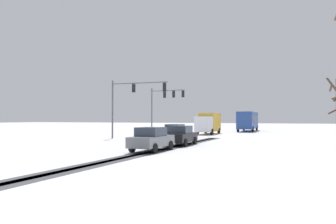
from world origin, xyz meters
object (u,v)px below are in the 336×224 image
(traffic_signal_near_left, at_px, (131,96))
(car_grey_third, at_px, (152,139))
(traffic_signal_far_left, at_px, (165,100))
(car_black_second, at_px, (181,135))
(bus_oncoming, at_px, (248,120))
(box_truck_delivery, at_px, (209,123))
(car_dark_green_lead, at_px, (175,132))

(traffic_signal_near_left, xyz_separation_m, car_grey_third, (7.86, -10.87, -3.85))
(traffic_signal_far_left, xyz_separation_m, car_grey_third, (8.12, -20.60, -3.94))
(car_black_second, height_order, bus_oncoming, bus_oncoming)
(traffic_signal_far_left, bearing_deg, box_truck_delivery, 37.80)
(car_dark_green_lead, relative_size, box_truck_delivery, 0.55)
(traffic_signal_far_left, relative_size, car_dark_green_lead, 1.57)
(traffic_signal_near_left, bearing_deg, box_truck_delivery, 70.39)
(traffic_signal_near_left, bearing_deg, traffic_signal_far_left, 91.53)
(traffic_signal_far_left, height_order, bus_oncoming, traffic_signal_far_left)
(traffic_signal_near_left, height_order, car_dark_green_lead, traffic_signal_near_left)
(traffic_signal_far_left, xyz_separation_m, car_dark_green_lead, (5.22, -9.05, -3.94))
(traffic_signal_near_left, distance_m, car_grey_third, 13.96)
(traffic_signal_far_left, height_order, car_dark_green_lead, traffic_signal_far_left)
(car_dark_green_lead, bearing_deg, bus_oncoming, 82.30)
(traffic_signal_near_left, bearing_deg, car_black_second, -35.64)
(car_dark_green_lead, xyz_separation_m, box_truck_delivery, (-0.07, 13.05, 0.82))
(traffic_signal_far_left, relative_size, bus_oncoming, 0.59)
(traffic_signal_far_left, distance_m, bus_oncoming, 19.21)
(car_dark_green_lead, bearing_deg, car_grey_third, -75.90)
(traffic_signal_far_left, distance_m, car_black_second, 17.99)
(car_grey_third, xyz_separation_m, box_truck_delivery, (-2.97, 24.60, 0.82))
(traffic_signal_near_left, distance_m, car_dark_green_lead, 6.31)
(bus_oncoming, distance_m, box_truck_delivery, 13.38)
(traffic_signal_far_left, xyz_separation_m, box_truck_delivery, (5.15, 4.00, -3.13))
(traffic_signal_far_left, distance_m, box_truck_delivery, 7.23)
(traffic_signal_near_left, height_order, car_black_second, traffic_signal_near_left)
(car_grey_third, bearing_deg, bus_oncoming, 89.07)
(car_black_second, xyz_separation_m, car_grey_third, (-0.16, -5.13, 0.00))
(traffic_signal_near_left, bearing_deg, car_dark_green_lead, 7.78)
(car_grey_third, bearing_deg, car_black_second, 88.25)
(car_grey_third, height_order, box_truck_delivery, box_truck_delivery)
(car_dark_green_lead, relative_size, car_grey_third, 1.01)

